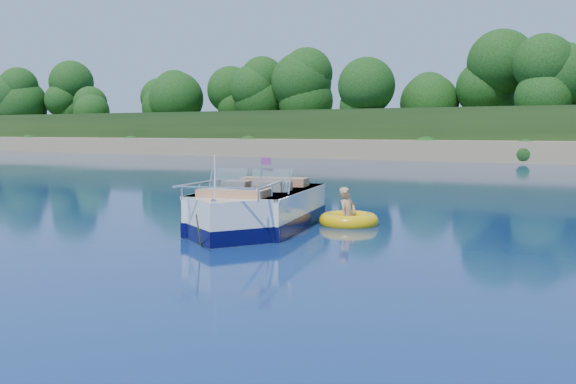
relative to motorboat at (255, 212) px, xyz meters
The scene contains 6 objects.
ground 1.70m from the motorboat, 152.91° to the right, with size 160.00×160.00×0.00m, color #0A1847.
shoreline 63.04m from the motorboat, 91.34° to the left, with size 170.00×59.00×6.00m.
treeline 40.62m from the motorboat, 92.04° to the left, with size 150.00×7.12×8.19m.
motorboat is the anchor object (origin of this frame).
tow_tube 2.33m from the motorboat, 48.05° to the left, with size 1.82×1.82×0.37m.
boy 2.38m from the motorboat, 50.36° to the left, with size 0.52×0.34×1.44m, color tan.
Camera 1 is at (9.21, -11.39, 2.24)m, focal length 40.00 mm.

